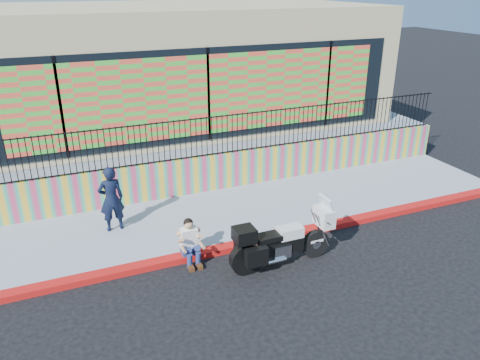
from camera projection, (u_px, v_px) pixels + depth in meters
ground at (265, 242)px, 11.69m from camera, size 90.00×90.00×0.00m
red_curb at (266, 240)px, 11.67m from camera, size 16.00×0.30×0.15m
sidewalk at (240, 212)px, 13.06m from camera, size 16.00×3.00×0.15m
mural_wall at (220, 171)px, 14.18m from camera, size 16.00×0.20×1.10m
metal_fence at (219, 135)px, 13.72m from camera, size 15.80×0.04×1.20m
elevated_platform at (175, 128)px, 18.53m from camera, size 16.00×10.00×1.25m
storefront_building at (173, 62)px, 17.31m from camera, size 14.00×8.06×4.00m
police_motorcycle at (280, 241)px, 10.52m from camera, size 2.45×0.81×1.52m
police_officer at (111, 199)px, 11.67m from camera, size 0.65×0.46×1.71m
seated_man at (191, 246)px, 10.67m from camera, size 0.54×0.71×1.06m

